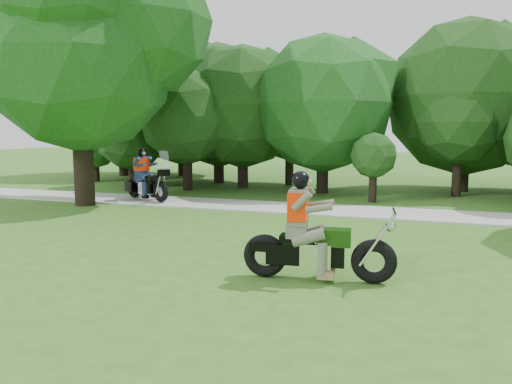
# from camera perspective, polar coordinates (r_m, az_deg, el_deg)

# --- Properties ---
(ground) EXTENTS (100.00, 100.00, 0.00)m
(ground) POSITION_cam_1_polar(r_m,az_deg,el_deg) (8.21, 13.59, -11.72)
(ground) COLOR #365B1A
(ground) RESTS_ON ground
(walkway) EXTENTS (60.00, 2.20, 0.06)m
(walkway) POSITION_cam_1_polar(r_m,az_deg,el_deg) (15.97, 16.34, -2.43)
(walkway) COLOR #ABABA6
(walkway) RESTS_ON ground
(tree_line) EXTENTS (40.37, 12.03, 7.54)m
(tree_line) POSITION_cam_1_polar(r_m,az_deg,el_deg) (22.38, 16.72, 9.59)
(tree_line) COLOR black
(tree_line) RESTS_ON ground
(big_tree_west) EXTENTS (8.64, 6.56, 9.96)m
(big_tree_west) POSITION_cam_1_polar(r_m,az_deg,el_deg) (18.66, -19.08, 16.50)
(big_tree_west) COLOR black
(big_tree_west) RESTS_ON ground
(chopper_motorcycle) EXTENTS (2.68, 0.82, 1.92)m
(chopper_motorcycle) POSITION_cam_1_polar(r_m,az_deg,el_deg) (8.77, 6.29, -5.51)
(chopper_motorcycle) COLOR black
(chopper_motorcycle) RESTS_ON ground
(touring_motorcycle) EXTENTS (2.32, 1.48, 1.87)m
(touring_motorcycle) POSITION_cam_1_polar(r_m,az_deg,el_deg) (18.60, -12.63, 1.24)
(touring_motorcycle) COLOR black
(touring_motorcycle) RESTS_ON walkway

